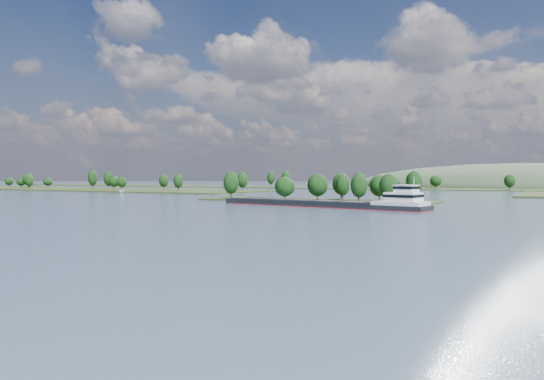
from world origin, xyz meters
The scene contains 7 objects.
ground centered at (0.00, 120.00, 0.00)m, with size 1800.00×1800.00×0.00m, color #324157.
tree_island centered at (6.06, 179.02, 3.98)m, with size 100.00×32.83×13.35m.
left_bank centered at (-228.48, 260.08, 0.93)m, with size 300.00×80.00×15.81m.
back_shoreline centered at (7.31, 399.74, 0.77)m, with size 900.00×60.00×15.64m.
hill_west centered at (60.00, 500.00, 0.00)m, with size 320.00×160.00×44.00m, color #394932.
cargo_barge centered at (22.45, 144.08, 1.38)m, with size 81.21×24.34×10.93m.
motorboat centered at (-141.41, 210.31, 1.28)m, with size 2.49×6.62×2.56m, color silver.
Camera 1 is at (92.71, -24.12, 10.88)m, focal length 35.00 mm.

